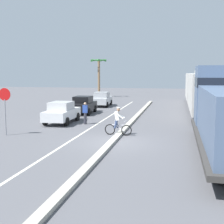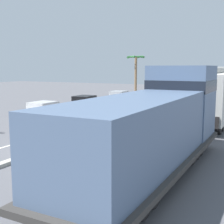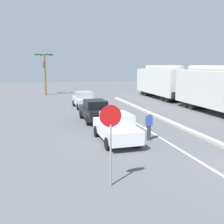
{
  "view_description": "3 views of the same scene",
  "coord_description": "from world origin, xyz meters",
  "px_view_note": "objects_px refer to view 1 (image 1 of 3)",
  "views": [
    {
      "loc": [
        3.43,
        -16.41,
        3.79
      ],
      "look_at": [
        -0.65,
        2.84,
        1.31
      ],
      "focal_mm": 50.0,
      "sensor_mm": 36.0,
      "label": 1
    },
    {
      "loc": [
        9.98,
        -12.16,
        4.11
      ],
      "look_at": [
        2.4,
        2.18,
        1.79
      ],
      "focal_mm": 50.0,
      "sensor_mm": 36.0,
      "label": 2
    },
    {
      "loc": [
        -8.95,
        -7.86,
        4.19
      ],
      "look_at": [
        -4.7,
        8.22,
        1.22
      ],
      "focal_mm": 42.0,
      "sensor_mm": 36.0,
      "label": 3
    }
  ],
  "objects_px": {
    "cyclist": "(118,122)",
    "parked_car_silver": "(102,99)",
    "hopper_car_lead": "(207,93)",
    "pedestrian_by_cars": "(85,113)",
    "hopper_car_middle": "(199,87)",
    "parked_car_black": "(83,105)",
    "stop_sign": "(5,102)",
    "parked_car_white": "(62,112)",
    "palm_tree_near": "(99,68)"
  },
  "relations": [
    {
      "from": "parked_car_silver",
      "to": "parked_car_white",
      "type": "bearing_deg",
      "value": -90.52
    },
    {
      "from": "parked_car_white",
      "to": "cyclist",
      "type": "xyz_separation_m",
      "value": [
        5.04,
        -3.7,
        0.0
      ]
    },
    {
      "from": "hopper_car_lead",
      "to": "hopper_car_middle",
      "type": "height_order",
      "value": "same"
    },
    {
      "from": "palm_tree_near",
      "to": "pedestrian_by_cars",
      "type": "xyz_separation_m",
      "value": [
        5.38,
        -25.08,
        -3.71
      ]
    },
    {
      "from": "parked_car_black",
      "to": "pedestrian_by_cars",
      "type": "xyz_separation_m",
      "value": [
        1.95,
        -5.85,
        0.03
      ]
    },
    {
      "from": "hopper_car_lead",
      "to": "parked_car_black",
      "type": "relative_size",
      "value": 2.49
    },
    {
      "from": "pedestrian_by_cars",
      "to": "stop_sign",
      "type": "bearing_deg",
      "value": -125.33
    },
    {
      "from": "parked_car_silver",
      "to": "pedestrian_by_cars",
      "type": "relative_size",
      "value": 2.64
    },
    {
      "from": "palm_tree_near",
      "to": "hopper_car_middle",
      "type": "bearing_deg",
      "value": -27.14
    },
    {
      "from": "parked_car_black",
      "to": "palm_tree_near",
      "type": "distance_m",
      "value": 19.89
    },
    {
      "from": "cyclist",
      "to": "palm_tree_near",
      "type": "distance_m",
      "value": 30.1
    },
    {
      "from": "parked_car_white",
      "to": "palm_tree_near",
      "type": "relative_size",
      "value": 0.71
    },
    {
      "from": "parked_car_white",
      "to": "cyclist",
      "type": "relative_size",
      "value": 2.47
    },
    {
      "from": "parked_car_white",
      "to": "palm_tree_near",
      "type": "height_order",
      "value": "palm_tree_near"
    },
    {
      "from": "hopper_car_lead",
      "to": "hopper_car_middle",
      "type": "xyz_separation_m",
      "value": [
        0.0,
        11.6,
        0.0
      ]
    },
    {
      "from": "parked_car_white",
      "to": "pedestrian_by_cars",
      "type": "bearing_deg",
      "value": -4.79
    },
    {
      "from": "stop_sign",
      "to": "hopper_car_middle",
      "type": "bearing_deg",
      "value": 60.78
    },
    {
      "from": "pedestrian_by_cars",
      "to": "parked_car_black",
      "type": "bearing_deg",
      "value": 108.46
    },
    {
      "from": "cyclist",
      "to": "parked_car_silver",
      "type": "bearing_deg",
      "value": 107.15
    },
    {
      "from": "parked_car_silver",
      "to": "hopper_car_lead",
      "type": "bearing_deg",
      "value": -30.32
    },
    {
      "from": "parked_car_black",
      "to": "parked_car_silver",
      "type": "distance_m",
      "value": 6.57
    },
    {
      "from": "parked_car_black",
      "to": "pedestrian_by_cars",
      "type": "distance_m",
      "value": 6.17
    },
    {
      "from": "parked_car_black",
      "to": "cyclist",
      "type": "relative_size",
      "value": 2.49
    },
    {
      "from": "parked_car_silver",
      "to": "palm_tree_near",
      "type": "relative_size",
      "value": 0.71
    },
    {
      "from": "cyclist",
      "to": "pedestrian_by_cars",
      "type": "distance_m",
      "value": 4.74
    },
    {
      "from": "hopper_car_middle",
      "to": "parked_car_black",
      "type": "xyz_separation_m",
      "value": [
        -11.08,
        -11.79,
        -1.26
      ]
    },
    {
      "from": "parked_car_white",
      "to": "parked_car_silver",
      "type": "bearing_deg",
      "value": 89.48
    },
    {
      "from": "cyclist",
      "to": "pedestrian_by_cars",
      "type": "bearing_deg",
      "value": 131.58
    },
    {
      "from": "parked_car_silver",
      "to": "stop_sign",
      "type": "relative_size",
      "value": 1.48
    },
    {
      "from": "pedestrian_by_cars",
      "to": "parked_car_white",
      "type": "bearing_deg",
      "value": 175.21
    },
    {
      "from": "hopper_car_lead",
      "to": "parked_car_white",
      "type": "xyz_separation_m",
      "value": [
        -11.02,
        -5.88,
        -1.26
      ]
    },
    {
      "from": "hopper_car_lead",
      "to": "pedestrian_by_cars",
      "type": "relative_size",
      "value": 6.54
    },
    {
      "from": "palm_tree_near",
      "to": "stop_sign",
      "type": "bearing_deg",
      "value": -86.46
    },
    {
      "from": "cyclist",
      "to": "palm_tree_near",
      "type": "height_order",
      "value": "palm_tree_near"
    },
    {
      "from": "hopper_car_middle",
      "to": "parked_car_silver",
      "type": "relative_size",
      "value": 2.48
    },
    {
      "from": "palm_tree_near",
      "to": "cyclist",
      "type": "bearing_deg",
      "value": -73.41
    },
    {
      "from": "parked_car_white",
      "to": "cyclist",
      "type": "distance_m",
      "value": 6.25
    },
    {
      "from": "parked_car_white",
      "to": "stop_sign",
      "type": "relative_size",
      "value": 1.47
    },
    {
      "from": "stop_sign",
      "to": "pedestrian_by_cars",
      "type": "height_order",
      "value": "stop_sign"
    },
    {
      "from": "hopper_car_lead",
      "to": "palm_tree_near",
      "type": "xyz_separation_m",
      "value": [
        -14.51,
        19.04,
        2.48
      ]
    },
    {
      "from": "parked_car_black",
      "to": "parked_car_silver",
      "type": "xyz_separation_m",
      "value": [
        0.17,
        6.57,
        0.0
      ]
    },
    {
      "from": "hopper_car_lead",
      "to": "cyclist",
      "type": "xyz_separation_m",
      "value": [
        -5.98,
        -9.59,
        -1.26
      ]
    },
    {
      "from": "cyclist",
      "to": "palm_tree_near",
      "type": "bearing_deg",
      "value": 106.59
    },
    {
      "from": "hopper_car_lead",
      "to": "stop_sign",
      "type": "distance_m",
      "value": 16.77
    },
    {
      "from": "hopper_car_lead",
      "to": "parked_car_silver",
      "type": "bearing_deg",
      "value": 149.68
    },
    {
      "from": "hopper_car_lead",
      "to": "stop_sign",
      "type": "bearing_deg",
      "value": -138.95
    },
    {
      "from": "palm_tree_near",
      "to": "parked_car_black",
      "type": "bearing_deg",
      "value": -79.88
    },
    {
      "from": "parked_car_black",
      "to": "pedestrian_by_cars",
      "type": "height_order",
      "value": "same"
    },
    {
      "from": "parked_car_white",
      "to": "pedestrian_by_cars",
      "type": "relative_size",
      "value": 2.61
    },
    {
      "from": "parked_car_silver",
      "to": "palm_tree_near",
      "type": "distance_m",
      "value": 13.68
    }
  ]
}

